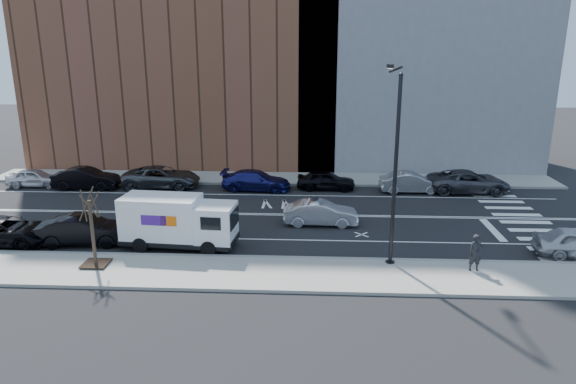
# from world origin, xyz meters

# --- Properties ---
(ground) EXTENTS (120.00, 120.00, 0.00)m
(ground) POSITION_xyz_m (0.00, 0.00, 0.00)
(ground) COLOR black
(ground) RESTS_ON ground
(sidewalk_near) EXTENTS (44.00, 3.60, 0.15)m
(sidewalk_near) POSITION_xyz_m (0.00, -8.80, 0.07)
(sidewalk_near) COLOR gray
(sidewalk_near) RESTS_ON ground
(sidewalk_far) EXTENTS (44.00, 3.60, 0.15)m
(sidewalk_far) POSITION_xyz_m (0.00, 8.80, 0.07)
(sidewalk_far) COLOR gray
(sidewalk_far) RESTS_ON ground
(curb_near) EXTENTS (44.00, 0.25, 0.17)m
(curb_near) POSITION_xyz_m (0.00, -7.00, 0.08)
(curb_near) COLOR gray
(curb_near) RESTS_ON ground
(curb_far) EXTENTS (44.00, 0.25, 0.17)m
(curb_far) POSITION_xyz_m (0.00, 7.00, 0.08)
(curb_far) COLOR gray
(curb_far) RESTS_ON ground
(crosswalk) EXTENTS (3.00, 14.00, 0.01)m
(crosswalk) POSITION_xyz_m (16.00, 0.00, 0.00)
(crosswalk) COLOR white
(crosswalk) RESTS_ON ground
(road_markings) EXTENTS (40.00, 8.60, 0.01)m
(road_markings) POSITION_xyz_m (0.00, 0.00, 0.00)
(road_markings) COLOR white
(road_markings) RESTS_ON ground
(bldg_brick) EXTENTS (26.00, 10.00, 22.00)m
(bldg_brick) POSITION_xyz_m (-8.00, 15.60, 11.00)
(bldg_brick) COLOR brown
(bldg_brick) RESTS_ON ground
(bldg_concrete) EXTENTS (20.00, 10.00, 26.00)m
(bldg_concrete) POSITION_xyz_m (12.00, 15.60, 13.00)
(bldg_concrete) COLOR slate
(bldg_concrete) RESTS_ON ground
(streetlight) EXTENTS (0.44, 4.02, 9.34)m
(streetlight) POSITION_xyz_m (7.00, -6.91, 5.08)
(streetlight) COLOR black
(streetlight) RESTS_ON ground
(street_tree) EXTENTS (1.20, 1.20, 3.75)m
(street_tree) POSITION_xyz_m (-7.00, -8.40, 1.45)
(street_tree) COLOR black
(street_tree) RESTS_ON ground
(fedex_van) EXTENTS (6.11, 2.51, 2.73)m
(fedex_van) POSITION_xyz_m (-3.72, -5.60, 1.43)
(fedex_van) COLOR black
(fedex_van) RESTS_ON ground
(far_parked_a) EXTENTS (4.09, 1.87, 1.36)m
(far_parked_a) POSITION_xyz_m (-17.53, 5.72, 0.68)
(far_parked_a) COLOR silver
(far_parked_a) RESTS_ON ground
(far_parked_b) EXTENTS (4.76, 1.74, 1.56)m
(far_parked_b) POSITION_xyz_m (-13.43, 5.35, 0.78)
(far_parked_b) COLOR black
(far_parked_b) RESTS_ON ground
(far_parked_c) EXTENTS (5.70, 2.68, 1.57)m
(far_parked_c) POSITION_xyz_m (-8.00, 5.97, 0.79)
(far_parked_c) COLOR #414347
(far_parked_c) RESTS_ON ground
(far_parked_d) EXTENTS (5.12, 2.34, 1.45)m
(far_parked_d) POSITION_xyz_m (-0.90, 5.60, 0.73)
(far_parked_d) COLOR navy
(far_parked_d) RESTS_ON ground
(far_parked_e) EXTENTS (4.27, 1.84, 1.44)m
(far_parked_e) POSITION_xyz_m (4.20, 5.99, 0.72)
(far_parked_e) COLOR black
(far_parked_e) RESTS_ON ground
(far_parked_f) EXTENTS (4.47, 1.67, 1.46)m
(far_parked_f) POSITION_xyz_m (10.27, 5.54, 0.73)
(far_parked_f) COLOR #A0A1A5
(far_parked_f) RESTS_ON ground
(far_parked_g) EXTENTS (5.77, 2.73, 1.59)m
(far_parked_g) POSITION_xyz_m (14.40, 5.78, 0.80)
(far_parked_g) COLOR #414248
(far_parked_g) RESTS_ON ground
(driving_sedan) EXTENTS (4.36, 1.55, 1.43)m
(driving_sedan) POSITION_xyz_m (3.72, -1.71, 0.72)
(driving_sedan) COLOR silver
(driving_sedan) RESTS_ON ground
(near_parked_rear_a) EXTENTS (4.90, 2.11, 1.57)m
(near_parked_rear_a) POSITION_xyz_m (-8.83, -5.45, 0.78)
(near_parked_rear_a) COLOR black
(near_parked_rear_a) RESTS_ON ground
(near_parked_rear_b) EXTENTS (5.23, 2.42, 1.45)m
(near_parked_rear_b) POSITION_xyz_m (-13.00, -5.66, 0.73)
(near_parked_rear_b) COLOR black
(near_parked_rear_b) RESTS_ON ground
(pedestrian) EXTENTS (0.66, 0.45, 1.75)m
(pedestrian) POSITION_xyz_m (10.76, -8.13, 1.02)
(pedestrian) COLOR black
(pedestrian) RESTS_ON sidewalk_near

